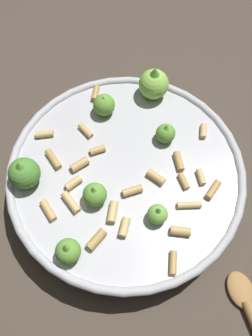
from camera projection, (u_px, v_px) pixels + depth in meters
The scene contains 2 objects.
ground_plane at pixel (126, 187), 0.57m from camera, with size 2.40×2.40×0.00m, color #42382D.
cooking_pan at pixel (125, 176), 0.54m from camera, with size 0.35×0.35×0.12m.
Camera 1 is at (0.23, 0.01, 0.53)m, focal length 38.32 mm.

